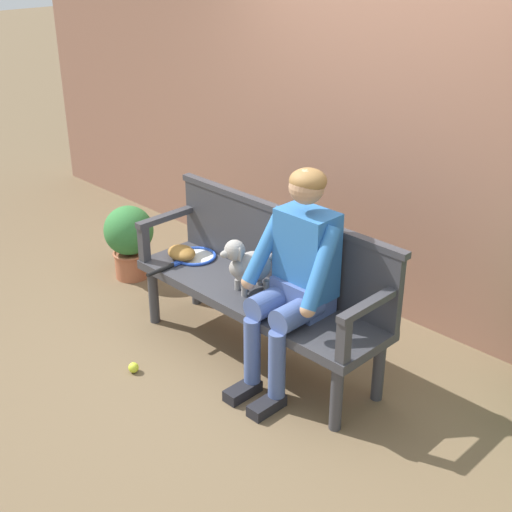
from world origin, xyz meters
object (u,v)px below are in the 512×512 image
Objects in this scene: dog_on_bench at (247,265)px; baseball_glove at (182,253)px; potted_plant at (129,237)px; tennis_ball at (134,368)px; garden_bench at (256,301)px; tennis_racket at (192,257)px; person_seated at (296,272)px.

dog_on_bench is 0.66m from baseball_glove.
baseball_glove is 0.37× the size of potted_plant.
tennis_ball is 0.11× the size of potted_plant.
potted_plant is (-0.81, 0.13, -0.18)m from baseball_glove.
garden_bench reaches higher than tennis_ball.
tennis_racket is 8.54× the size of tennis_ball.
person_seated reaches higher than garden_bench.
dog_on_bench is 1.49m from potted_plant.
person_seated is 3.71× the size of dog_on_bench.
baseball_glove is at bearing 113.65° from tennis_ball.
garden_bench is 27.17× the size of tennis_ball.
tennis_racket is 0.95× the size of potted_plant.
tennis_ball is at bearing -71.43° from tennis_racket.
tennis_ball is (0.28, -0.65, -0.48)m from baseball_glove.
dog_on_bench reaches higher than tennis_racket.
person_seated is 1.07m from baseball_glove.
garden_bench is at bearing 24.73° from dog_on_bench.
dog_on_bench is 0.64× the size of tennis_racket.
baseball_glove is at bearing -132.41° from tennis_racket.
potted_plant is (-1.46, 0.13, -0.32)m from dog_on_bench.
tennis_ball is (0.24, -0.70, -0.45)m from tennis_racket.
garden_bench is at bearing -4.04° from potted_plant.
person_seated is 6.10× the size of baseball_glove.
person_seated reaches higher than potted_plant.
garden_bench is 0.25m from dog_on_bench.
dog_on_bench is 5.49× the size of tennis_ball.
potted_plant is at bearing 175.03° from tennis_racket.
tennis_racket is at bearing 174.71° from dog_on_bench.
dog_on_bench is 0.61× the size of potted_plant.
dog_on_bench reaches higher than garden_bench.
dog_on_bench is (-0.05, -0.02, 0.24)m from garden_bench.
baseball_glove reaches higher than garden_bench.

